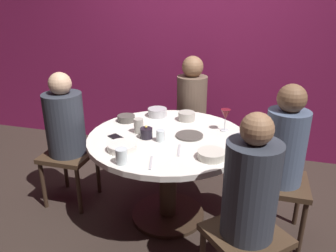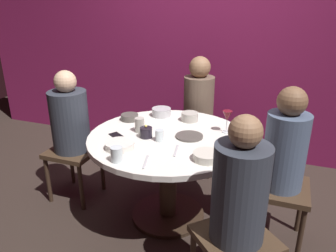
{
  "view_description": "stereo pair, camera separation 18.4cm",
  "coord_description": "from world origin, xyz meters",
  "px_view_note": "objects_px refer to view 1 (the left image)",
  "views": [
    {
      "loc": [
        0.62,
        -2.2,
        1.71
      ],
      "look_at": [
        0.0,
        0.0,
        0.81
      ],
      "focal_mm": 35.07,
      "sensor_mm": 36.0,
      "label": 1
    },
    {
      "loc": [
        0.79,
        -2.14,
        1.71
      ],
      "look_at": [
        0.0,
        0.0,
        0.81
      ],
      "focal_mm": 35.07,
      "sensor_mm": 36.0,
      "label": 2
    }
  ],
  "objects_px": {
    "seated_diner_front_right": "(250,194)",
    "bowl_sauce_side": "(211,155)",
    "cell_phone": "(117,138)",
    "bowl_rice_portion": "(126,118)",
    "seated_diner_back": "(192,102)",
    "dinner_plate": "(189,136)",
    "seated_diner_left": "(65,126)",
    "bowl_serving_large": "(157,112)",
    "cup_near_candle": "(161,136)",
    "cup_by_left_diner": "(122,156)",
    "bowl_salad_center": "(122,147)",
    "cup_by_right_diner": "(139,126)",
    "dining_table": "(168,156)",
    "candle_holder": "(146,133)",
    "bowl_small_white": "(187,116)",
    "seated_diner_right": "(285,148)",
    "wine_glass": "(226,115)"
  },
  "relations": [
    {
      "from": "seated_diner_back",
      "to": "cup_near_candle",
      "type": "xyz_separation_m",
      "value": [
        -0.03,
        -0.99,
        0.04
      ]
    },
    {
      "from": "bowl_small_white",
      "to": "cup_near_candle",
      "type": "bearing_deg",
      "value": -100.35
    },
    {
      "from": "seated_diner_right",
      "to": "cell_phone",
      "type": "xyz_separation_m",
      "value": [
        -1.2,
        -0.14,
        0.0
      ]
    },
    {
      "from": "dining_table",
      "to": "bowl_serving_large",
      "type": "relative_size",
      "value": 7.28
    },
    {
      "from": "seated_diner_back",
      "to": "dinner_plate",
      "type": "relative_size",
      "value": 5.75
    },
    {
      "from": "seated_diner_front_right",
      "to": "seated_diner_back",
      "type": "bearing_deg",
      "value": -22.24
    },
    {
      "from": "seated_diner_left",
      "to": "cell_phone",
      "type": "relative_size",
      "value": 8.31
    },
    {
      "from": "seated_diner_left",
      "to": "bowl_serving_large",
      "type": "relative_size",
      "value": 6.96
    },
    {
      "from": "bowl_small_white",
      "to": "cup_near_candle",
      "type": "relative_size",
      "value": 1.65
    },
    {
      "from": "bowl_rice_portion",
      "to": "cup_by_left_diner",
      "type": "bearing_deg",
      "value": -69.72
    },
    {
      "from": "wine_glass",
      "to": "bowl_serving_large",
      "type": "xyz_separation_m",
      "value": [
        -0.61,
        0.18,
        -0.09
      ]
    },
    {
      "from": "seated_diner_back",
      "to": "bowl_salad_center",
      "type": "xyz_separation_m",
      "value": [
        -0.24,
        -1.2,
        0.02
      ]
    },
    {
      "from": "dining_table",
      "to": "bowl_rice_portion",
      "type": "distance_m",
      "value": 0.51
    },
    {
      "from": "dinner_plate",
      "to": "cup_by_right_diner",
      "type": "height_order",
      "value": "cup_by_right_diner"
    },
    {
      "from": "wine_glass",
      "to": "cup_by_right_diner",
      "type": "bearing_deg",
      "value": -161.06
    },
    {
      "from": "cell_phone",
      "to": "bowl_rice_portion",
      "type": "xyz_separation_m",
      "value": [
        -0.07,
        0.35,
        0.02
      ]
    },
    {
      "from": "cup_by_right_diner",
      "to": "cup_by_left_diner",
      "type": "bearing_deg",
      "value": -81.94
    },
    {
      "from": "bowl_rice_portion",
      "to": "cup_by_left_diner",
      "type": "xyz_separation_m",
      "value": [
        0.26,
        -0.71,
        0.02
      ]
    },
    {
      "from": "bowl_serving_large",
      "to": "bowl_salad_center",
      "type": "height_order",
      "value": "bowl_serving_large"
    },
    {
      "from": "seated_diner_left",
      "to": "seated_diner_front_right",
      "type": "bearing_deg",
      "value": -22.68
    },
    {
      "from": "bowl_rice_portion",
      "to": "cup_by_right_diner",
      "type": "distance_m",
      "value": 0.28
    },
    {
      "from": "seated_diner_left",
      "to": "cup_by_left_diner",
      "type": "height_order",
      "value": "seated_diner_left"
    },
    {
      "from": "seated_diner_front_right",
      "to": "dinner_plate",
      "type": "bearing_deg",
      "value": -9.47
    },
    {
      "from": "seated_diner_front_right",
      "to": "cup_by_right_diner",
      "type": "bearing_deg",
      "value": 8.76
    },
    {
      "from": "cup_near_candle",
      "to": "bowl_salad_center",
      "type": "bearing_deg",
      "value": -134.84
    },
    {
      "from": "dinner_plate",
      "to": "bowl_serving_large",
      "type": "xyz_separation_m",
      "value": [
        -0.37,
        0.37,
        0.03
      ]
    },
    {
      "from": "wine_glass",
      "to": "dinner_plate",
      "type": "height_order",
      "value": "wine_glass"
    },
    {
      "from": "cup_near_candle",
      "to": "cup_by_left_diner",
      "type": "xyz_separation_m",
      "value": [
        -0.14,
        -0.39,
        0.01
      ]
    },
    {
      "from": "cup_by_left_diner",
      "to": "bowl_serving_large",
      "type": "bearing_deg",
      "value": 92.92
    },
    {
      "from": "bowl_serving_large",
      "to": "bowl_salad_center",
      "type": "distance_m",
      "value": 0.72
    },
    {
      "from": "dining_table",
      "to": "seated_diner_front_right",
      "type": "bearing_deg",
      "value": -45.0
    },
    {
      "from": "cell_phone",
      "to": "cup_near_candle",
      "type": "bearing_deg",
      "value": -50.78
    },
    {
      "from": "candle_holder",
      "to": "seated_diner_front_right",
      "type": "bearing_deg",
      "value": -35.35
    },
    {
      "from": "cup_by_right_diner",
      "to": "seated_diner_back",
      "type": "bearing_deg",
      "value": 75.02
    },
    {
      "from": "candle_holder",
      "to": "cup_by_left_diner",
      "type": "relative_size",
      "value": 1.0
    },
    {
      "from": "dining_table",
      "to": "bowl_salad_center",
      "type": "distance_m",
      "value": 0.44
    },
    {
      "from": "cup_by_left_diner",
      "to": "cup_by_right_diner",
      "type": "relative_size",
      "value": 0.88
    },
    {
      "from": "seated_diner_right",
      "to": "bowl_small_white",
      "type": "relative_size",
      "value": 8.41
    },
    {
      "from": "seated_diner_left",
      "to": "seated_diner_back",
      "type": "distance_m",
      "value": 1.25
    },
    {
      "from": "seated_diner_left",
      "to": "seated_diner_back",
      "type": "xyz_separation_m",
      "value": [
        0.89,
        0.88,
        0.02
      ]
    },
    {
      "from": "candle_holder",
      "to": "bowl_salad_center",
      "type": "distance_m",
      "value": 0.26
    },
    {
      "from": "bowl_rice_portion",
      "to": "cup_near_candle",
      "type": "distance_m",
      "value": 0.51
    },
    {
      "from": "cup_near_candle",
      "to": "bowl_rice_portion",
      "type": "bearing_deg",
      "value": 141.62
    },
    {
      "from": "bowl_small_white",
      "to": "seated_diner_right",
      "type": "bearing_deg",
      "value": -25.17
    },
    {
      "from": "dining_table",
      "to": "cup_by_right_diner",
      "type": "height_order",
      "value": "cup_by_right_diner"
    },
    {
      "from": "seated_diner_right",
      "to": "bowl_rice_portion",
      "type": "height_order",
      "value": "seated_diner_right"
    },
    {
      "from": "bowl_serving_large",
      "to": "seated_diner_back",
      "type": "bearing_deg",
      "value": 66.45
    },
    {
      "from": "seated_diner_front_right",
      "to": "bowl_sauce_side",
      "type": "height_order",
      "value": "seated_diner_front_right"
    },
    {
      "from": "wine_glass",
      "to": "dinner_plate",
      "type": "bearing_deg",
      "value": -142.23
    },
    {
      "from": "bowl_salad_center",
      "to": "bowl_small_white",
      "type": "relative_size",
      "value": 1.45
    }
  ]
}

